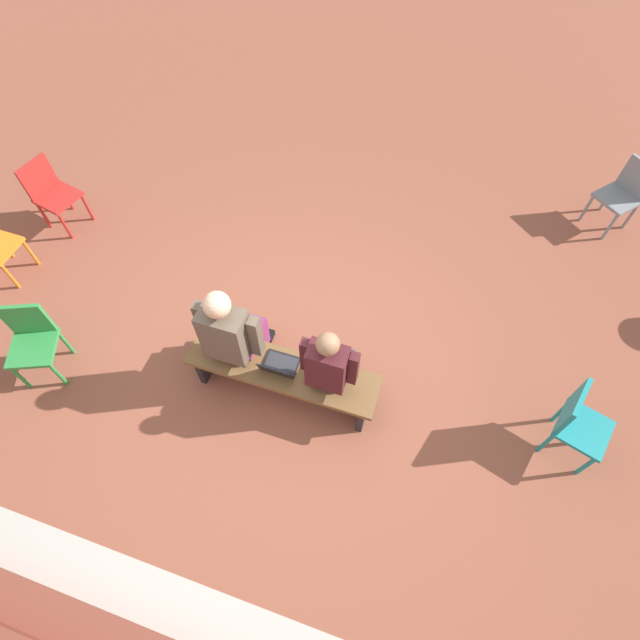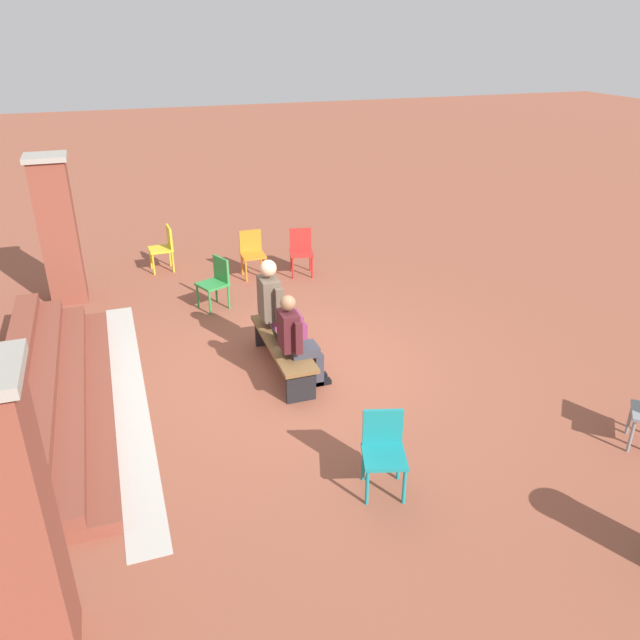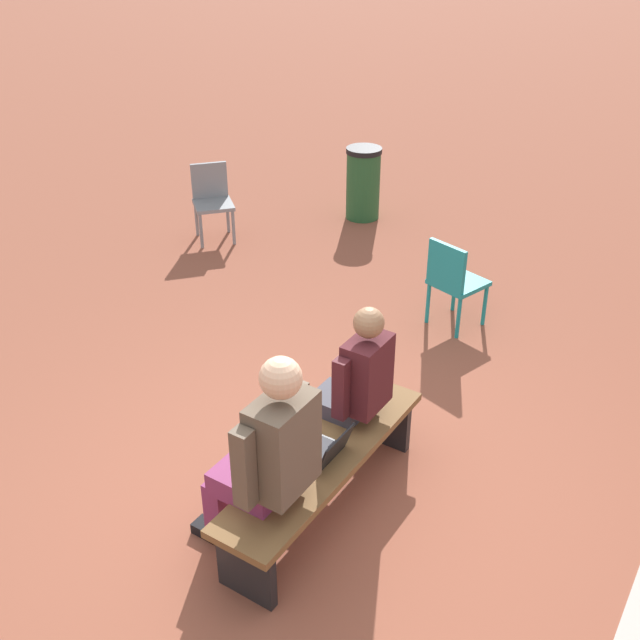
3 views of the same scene
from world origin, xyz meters
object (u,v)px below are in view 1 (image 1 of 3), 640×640
object	(u,v)px
plastic_chair_by_pillar	(32,338)
person_adult	(233,331)
plastic_chair_far_left	(578,421)
plastic_chair_near_bench_right	(625,192)
plastic_chair_foreground	(51,191)
person_student	(331,363)
bench	(283,373)
laptop	(279,366)

from	to	relation	value
plastic_chair_by_pillar	person_adult	bearing A→B (deg)	-164.42
plastic_chair_far_left	plastic_chair_by_pillar	bearing A→B (deg)	8.66
plastic_chair_near_bench_right	plastic_chair_by_pillar	world-z (taller)	same
plastic_chair_foreground	plastic_chair_near_bench_right	bearing A→B (deg)	-161.88
person_student	person_adult	distance (m)	0.92
plastic_chair_far_left	plastic_chair_by_pillar	world-z (taller)	same
plastic_chair_near_bench_right	person_student	bearing A→B (deg)	52.72
person_student	plastic_chair_far_left	xyz separation A→B (m)	(-2.14, -0.24, -0.21)
person_student	person_adult	bearing A→B (deg)	-0.51
plastic_chair_near_bench_right	plastic_chair_far_left	bearing A→B (deg)	82.67
plastic_chair_foreground	plastic_chair_near_bench_right	distance (m)	6.68
bench	laptop	bearing A→B (deg)	23.21
plastic_chair_foreground	laptop	bearing A→B (deg)	158.35
laptop	plastic_chair_foreground	distance (m)	3.60
bench	plastic_chair_by_pillar	distance (m)	2.40
person_student	plastic_chair_foreground	xyz separation A→B (m)	(3.81, -1.25, -0.21)
bench	laptop	world-z (taller)	laptop
bench	plastic_chair_foreground	bearing A→B (deg)	-21.31
person_adult	plastic_chair_by_pillar	xyz separation A→B (m)	(1.88, 0.52, -0.27)
person_student	laptop	xyz separation A→B (m)	(0.46, 0.08, -0.19)
laptop	person_student	bearing A→B (deg)	-170.73
person_adult	plastic_chair_near_bench_right	bearing A→B (deg)	-136.07
plastic_chair_near_bench_right	plastic_chair_by_pillar	size ratio (longest dim) A/B	1.00
laptop	plastic_chair_far_left	distance (m)	2.62
laptop	plastic_chair_far_left	world-z (taller)	plastic_chair_far_left
person_student	plastic_chair_far_left	size ratio (longest dim) A/B	1.52
person_student	plastic_chair_by_pillar	distance (m)	2.85
bench	plastic_chair_near_bench_right	world-z (taller)	plastic_chair_near_bench_right
person_student	plastic_chair_foreground	bearing A→B (deg)	-18.21
bench	plastic_chair_by_pillar	xyz separation A→B (m)	(2.36, 0.45, 0.13)
plastic_chair_far_left	person_adult	bearing A→B (deg)	4.26
bench	plastic_chair_far_left	xyz separation A→B (m)	(-2.57, -0.30, 0.13)
plastic_chair_far_left	plastic_chair_near_bench_right	xyz separation A→B (m)	(-0.40, -3.10, 0.00)
laptop	plastic_chair_far_left	xyz separation A→B (m)	(-2.60, -0.31, -0.02)
person_adult	plastic_chair_far_left	xyz separation A→B (m)	(-3.05, -0.23, -0.27)
plastic_chair_near_bench_right	person_adult	bearing A→B (deg)	43.93
plastic_chair_foreground	bench	bearing A→B (deg)	158.69
person_student	plastic_chair_by_pillar	world-z (taller)	person_student
plastic_chair_foreground	plastic_chair_by_pillar	size ratio (longest dim) A/B	1.00
plastic_chair_far_left	plastic_chair_by_pillar	distance (m)	4.99
plastic_chair_foreground	plastic_chair_by_pillar	bearing A→B (deg)	119.98
person_adult	plastic_chair_near_bench_right	size ratio (longest dim) A/B	1.69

